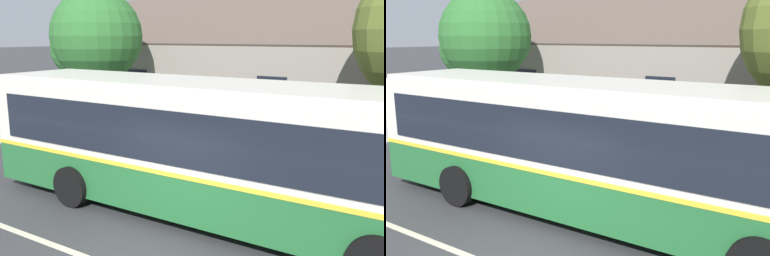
# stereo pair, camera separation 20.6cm
# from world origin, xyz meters

# --- Properties ---
(sidewalk_far) EXTENTS (60.00, 3.00, 0.15)m
(sidewalk_far) POSITION_xyz_m (0.00, 6.00, 0.07)
(sidewalk_far) COLOR #ADAAA3
(sidewalk_far) RESTS_ON ground
(transit_bus) EXTENTS (11.92, 2.82, 3.09)m
(transit_bus) POSITION_xyz_m (0.13, 2.90, 1.67)
(transit_bus) COLOR #236633
(transit_bus) RESTS_ON ground
(bench_by_building) EXTENTS (1.69, 0.51, 0.94)m
(bench_by_building) POSITION_xyz_m (-8.86, 5.89, 0.57)
(bench_by_building) COLOR brown
(bench_by_building) RESTS_ON sidewalk_far
(street_tree_secondary) EXTENTS (3.42, 3.40, 5.79)m
(street_tree_secondary) POSITION_xyz_m (-7.13, 6.63, 3.97)
(street_tree_secondary) COLOR #4C3828
(street_tree_secondary) RESTS_ON ground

